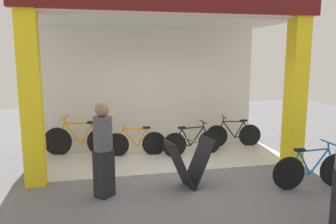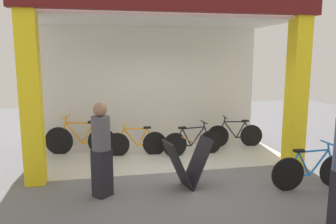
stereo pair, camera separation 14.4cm
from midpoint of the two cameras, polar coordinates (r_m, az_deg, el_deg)
ground_plane at (r=6.91m, az=0.58°, el=-10.31°), size 19.26×19.26×0.00m
shop_facade at (r=7.81m, az=-1.71°, el=7.77°), size 5.83×2.83×3.92m
bicycle_inside_0 at (r=7.99m, az=3.60°, el=-5.13°), size 1.47×0.40×0.81m
bicycle_inside_1 at (r=7.97m, az=-6.01°, el=-5.25°), size 1.45×0.40×0.80m
bicycle_inside_2 at (r=8.89m, az=10.60°, el=-3.77°), size 1.46×0.40×0.80m
bicycle_inside_3 at (r=8.24m, az=-15.27°, el=-4.63°), size 1.67×0.56×0.94m
bicycle_parked_0 at (r=6.57m, az=22.69°, el=-9.04°), size 1.53×0.42×0.84m
sandwich_board_sign at (r=6.08m, az=2.96°, el=-8.68°), size 0.91×0.62×0.90m
pedestrian_2 at (r=5.69m, az=-11.65°, el=-6.23°), size 0.44×0.44×1.60m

